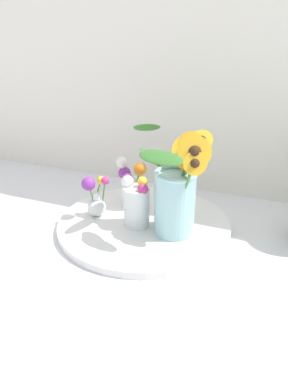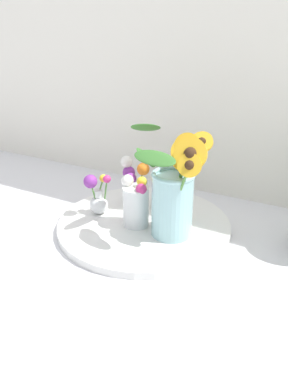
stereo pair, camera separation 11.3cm
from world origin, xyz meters
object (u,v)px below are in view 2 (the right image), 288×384
at_px(mason_jar_sunflowers, 174,193).
at_px(vase_small_back, 135,186).
at_px(vase_small_center, 136,203).
at_px(serving_tray, 144,224).
at_px(vase_bulb_right, 97,196).

distance_m(mason_jar_sunflowers, vase_small_back, 0.23).
xyz_separation_m(vase_small_center, vase_small_back, (-0.07, 0.11, 0.00)).
distance_m(serving_tray, vase_small_center, 0.09).
relative_size(vase_small_center, vase_small_back, 0.93).
bearing_deg(mason_jar_sunflowers, vase_small_center, 179.99).
height_order(vase_small_center, vase_small_back, vase_small_back).
xyz_separation_m(mason_jar_sunflowers, vase_small_back, (-0.19, 0.11, -0.06)).
bearing_deg(vase_small_back, serving_tray, -47.00).
bearing_deg(mason_jar_sunflowers, vase_small_back, 148.92).
distance_m(vase_bulb_right, vase_small_back, 0.13).
relative_size(serving_tray, vase_bulb_right, 3.87).
bearing_deg(vase_small_back, vase_small_center, -59.88).
height_order(serving_tray, vase_small_back, vase_small_back).
xyz_separation_m(vase_small_center, vase_bulb_right, (-0.14, 0.01, -0.01)).
height_order(mason_jar_sunflowers, vase_bulb_right, mason_jar_sunflowers).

